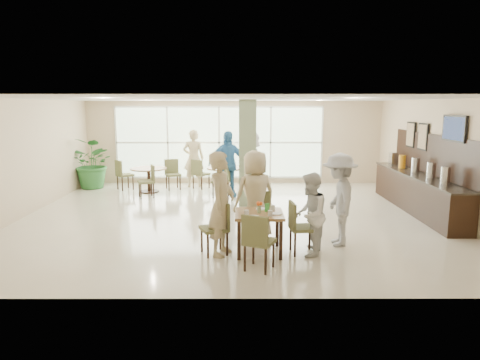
{
  "coord_description": "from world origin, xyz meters",
  "views": [
    {
      "loc": [
        0.19,
        -10.08,
        2.66
      ],
      "look_at": [
        0.2,
        -1.2,
        1.1
      ],
      "focal_mm": 32.0,
      "sensor_mm": 36.0,
      "label": 1
    }
  ],
  "objects_px": {
    "main_table": "(259,218)",
    "potted_plant": "(93,163)",
    "adult_a": "(227,164)",
    "round_table_right": "(225,173)",
    "teen_standing": "(339,200)",
    "teen_right": "(310,214)",
    "teen_far": "(255,195)",
    "round_table_left": "(149,173)",
    "buffet_counter": "(418,190)",
    "teen_left": "(222,204)",
    "adult_standing": "(194,158)",
    "adult_b": "(251,162)"
  },
  "relations": [
    {
      "from": "adult_standing",
      "to": "main_table",
      "type": "bearing_deg",
      "value": 103.35
    },
    {
      "from": "round_table_right",
      "to": "teen_right",
      "type": "distance_m",
      "value": 6.01
    },
    {
      "from": "teen_left",
      "to": "teen_right",
      "type": "xyz_separation_m",
      "value": [
        1.57,
        -0.03,
        -0.18
      ]
    },
    {
      "from": "potted_plant",
      "to": "teen_standing",
      "type": "xyz_separation_m",
      "value": [
        6.59,
        -5.7,
        0.07
      ]
    },
    {
      "from": "teen_far",
      "to": "adult_a",
      "type": "relative_size",
      "value": 0.93
    },
    {
      "from": "adult_a",
      "to": "main_table",
      "type": "bearing_deg",
      "value": -96.87
    },
    {
      "from": "round_table_right",
      "to": "teen_standing",
      "type": "xyz_separation_m",
      "value": [
        2.33,
        -5.19,
        0.31
      ]
    },
    {
      "from": "main_table",
      "to": "teen_left",
      "type": "relative_size",
      "value": 0.46
    },
    {
      "from": "teen_left",
      "to": "teen_standing",
      "type": "height_order",
      "value": "teen_left"
    },
    {
      "from": "buffet_counter",
      "to": "teen_left",
      "type": "height_order",
      "value": "buffet_counter"
    },
    {
      "from": "buffet_counter",
      "to": "teen_right",
      "type": "xyz_separation_m",
      "value": [
        -3.26,
        -3.23,
        0.2
      ]
    },
    {
      "from": "buffet_counter",
      "to": "main_table",
      "type": "bearing_deg",
      "value": -143.11
    },
    {
      "from": "main_table",
      "to": "potted_plant",
      "type": "bearing_deg",
      "value": 129.34
    },
    {
      "from": "potted_plant",
      "to": "teen_standing",
      "type": "bearing_deg",
      "value": -40.86
    },
    {
      "from": "round_table_left",
      "to": "teen_left",
      "type": "xyz_separation_m",
      "value": [
        2.48,
        -5.63,
        0.36
      ]
    },
    {
      "from": "teen_left",
      "to": "teen_standing",
      "type": "relative_size",
      "value": 1.05
    },
    {
      "from": "round_table_right",
      "to": "buffet_counter",
      "type": "distance_m",
      "value": 5.56
    },
    {
      "from": "potted_plant",
      "to": "adult_a",
      "type": "distance_m",
      "value": 4.53
    },
    {
      "from": "teen_left",
      "to": "teen_right",
      "type": "relative_size",
      "value": 1.25
    },
    {
      "from": "teen_left",
      "to": "adult_b",
      "type": "bearing_deg",
      "value": 11.04
    },
    {
      "from": "teen_left",
      "to": "adult_standing",
      "type": "xyz_separation_m",
      "value": [
        -1.18,
        6.45,
        0.01
      ]
    },
    {
      "from": "potted_plant",
      "to": "adult_standing",
      "type": "relative_size",
      "value": 0.87
    },
    {
      "from": "buffet_counter",
      "to": "adult_b",
      "type": "distance_m",
      "value": 4.87
    },
    {
      "from": "adult_a",
      "to": "adult_standing",
      "type": "distance_m",
      "value": 1.88
    },
    {
      "from": "main_table",
      "to": "adult_a",
      "type": "bearing_deg",
      "value": 98.21
    },
    {
      "from": "round_table_left",
      "to": "teen_standing",
      "type": "bearing_deg",
      "value": -47.34
    },
    {
      "from": "teen_left",
      "to": "teen_far",
      "type": "height_order",
      "value": "teen_left"
    },
    {
      "from": "teen_standing",
      "to": "adult_a",
      "type": "relative_size",
      "value": 0.92
    },
    {
      "from": "teen_left",
      "to": "adult_a",
      "type": "relative_size",
      "value": 0.97
    },
    {
      "from": "main_table",
      "to": "potted_plant",
      "type": "height_order",
      "value": "potted_plant"
    },
    {
      "from": "potted_plant",
      "to": "teen_far",
      "type": "bearing_deg",
      "value": -46.57
    },
    {
      "from": "teen_left",
      "to": "teen_far",
      "type": "xyz_separation_m",
      "value": [
        0.63,
        0.95,
        -0.04
      ]
    },
    {
      "from": "main_table",
      "to": "adult_b",
      "type": "relative_size",
      "value": 0.46
    },
    {
      "from": "round_table_left",
      "to": "adult_b",
      "type": "distance_m",
      "value": 3.19
    },
    {
      "from": "round_table_right",
      "to": "adult_a",
      "type": "bearing_deg",
      "value": -83.23
    },
    {
      "from": "adult_a",
      "to": "teen_right",
      "type": "bearing_deg",
      "value": -87.29
    },
    {
      "from": "round_table_left",
      "to": "potted_plant",
      "type": "bearing_deg",
      "value": 162.35
    },
    {
      "from": "potted_plant",
      "to": "adult_b",
      "type": "bearing_deg",
      "value": -5.61
    },
    {
      "from": "round_table_left",
      "to": "round_table_right",
      "type": "distance_m",
      "value": 2.36
    },
    {
      "from": "buffet_counter",
      "to": "adult_a",
      "type": "xyz_separation_m",
      "value": [
        -4.86,
        1.76,
        0.41
      ]
    },
    {
      "from": "round_table_right",
      "to": "potted_plant",
      "type": "distance_m",
      "value": 4.29
    },
    {
      "from": "teen_standing",
      "to": "adult_a",
      "type": "bearing_deg",
      "value": -149.57
    },
    {
      "from": "round_table_left",
      "to": "potted_plant",
      "type": "xyz_separation_m",
      "value": [
        -1.89,
        0.6,
        0.24
      ]
    },
    {
      "from": "buffet_counter",
      "to": "adult_a",
      "type": "distance_m",
      "value": 5.19
    },
    {
      "from": "potted_plant",
      "to": "teen_standing",
      "type": "distance_m",
      "value": 8.71
    },
    {
      "from": "teen_standing",
      "to": "teen_right",
      "type": "bearing_deg",
      "value": -44.99
    },
    {
      "from": "teen_right",
      "to": "adult_standing",
      "type": "distance_m",
      "value": 7.04
    },
    {
      "from": "teen_far",
      "to": "teen_standing",
      "type": "height_order",
      "value": "teen_far"
    },
    {
      "from": "teen_right",
      "to": "teen_far",
      "type": "bearing_deg",
      "value": -119.48
    },
    {
      "from": "potted_plant",
      "to": "main_table",
      "type": "bearing_deg",
      "value": -50.66
    }
  ]
}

